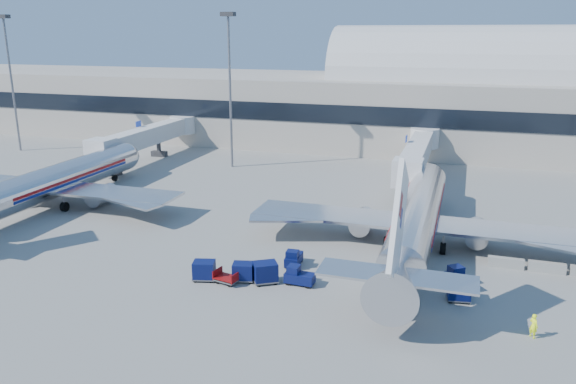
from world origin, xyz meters
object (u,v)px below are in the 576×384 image
(mast_west, at_px, (230,68))
(ramp_worker, at_px, (534,326))
(tug_lead, at_px, (299,276))
(cart_train_a, at_px, (266,272))
(cart_train_c, at_px, (204,270))
(tug_right, at_px, (459,278))
(jetbridge_near, at_px, (418,152))
(jetbridge_mid, at_px, (151,135))
(airliner_mid, at_px, (50,183))
(cart_open_red, at_px, (227,279))
(barrier_mid, at_px, (547,267))
(barrier_near, at_px, (506,263))
(mast_far_west, at_px, (9,63))
(cart_solo_far, at_px, (459,291))
(airliner_main, at_px, (417,218))
(cart_solo_near, at_px, (391,306))
(tug_left, at_px, (293,258))
(cart_train_b, at_px, (243,272))

(mast_west, relative_size, ramp_worker, 13.09)
(tug_lead, bearing_deg, mast_west, 122.96)
(cart_train_a, bearing_deg, tug_lead, -20.25)
(mast_west, height_order, cart_train_c, mast_west)
(mast_west, relative_size, tug_right, 8.29)
(jetbridge_near, bearing_deg, jetbridge_mid, 180.00)
(cart_train_a, distance_m, ramp_worker, 20.23)
(airliner_mid, bearing_deg, mast_west, 64.79)
(cart_open_red, bearing_deg, barrier_mid, 34.53)
(barrier_near, bearing_deg, cart_train_a, -153.74)
(mast_west, xyz_separation_m, cart_train_c, (14.07, -38.38, -13.92))
(airliner_mid, xyz_separation_m, cart_train_a, (31.09, -11.83, -2.00))
(mast_far_west, distance_m, cart_train_c, 67.75)
(airliner_mid, distance_m, cart_solo_far, 47.44)
(jetbridge_mid, xyz_separation_m, tug_lead, (36.16, -37.57, -3.22))
(jetbridge_near, distance_m, barrier_mid, 32.09)
(airliner_main, xyz_separation_m, cart_solo_near, (-0.34, -14.65, -2.01))
(tug_right, distance_m, tug_left, 13.97)
(airliner_mid, distance_m, mast_far_west, 39.68)
(cart_solo_far, xyz_separation_m, cart_open_red, (-18.13, -2.56, -0.45))
(cart_solo_far, bearing_deg, mast_west, 124.76)
(tug_lead, distance_m, tug_right, 12.90)
(jetbridge_mid, height_order, barrier_near, jetbridge_mid)
(mast_far_west, height_order, barrier_near, mast_far_west)
(jetbridge_mid, height_order, tug_left, jetbridge_mid)
(mast_far_west, bearing_deg, jetbridge_near, 0.68)
(ramp_worker, bearing_deg, jetbridge_mid, 8.17)
(tug_left, bearing_deg, cart_train_c, 126.25)
(jetbridge_near, distance_m, cart_solo_far, 37.36)
(mast_west, distance_m, barrier_mid, 51.92)
(airliner_mid, relative_size, cart_open_red, 16.98)
(cart_train_a, distance_m, cart_train_b, 1.89)
(airliner_mid, xyz_separation_m, ramp_worker, (51.16, -14.38, -2.06))
(airliner_mid, xyz_separation_m, jetbridge_near, (39.60, 26.30, 1.00))
(jetbridge_near, height_order, cart_solo_far, jetbridge_near)
(tug_right, xyz_separation_m, cart_train_a, (-15.10, -4.01, 0.19))
(mast_far_west, xyz_separation_m, cart_solo_near, (69.66, -40.15, -13.87))
(tug_left, distance_m, ramp_worker, 20.05)
(mast_far_west, xyz_separation_m, barrier_mid, (81.30, -28.00, -14.34))
(cart_train_a, bearing_deg, cart_train_b, 155.25)
(airliner_main, height_order, mast_west, mast_west)
(jetbridge_mid, relative_size, cart_solo_far, 14.18)
(jetbridge_mid, xyz_separation_m, barrier_near, (52.40, -28.81, -3.48))
(cart_open_red, relative_size, ramp_worker, 1.27)
(barrier_mid, bearing_deg, barrier_near, 180.00)
(jetbridge_mid, relative_size, mast_west, 1.22)
(jetbridge_mid, distance_m, mast_far_west, 27.82)
(barrier_near, distance_m, cart_train_b, 22.88)
(ramp_worker, bearing_deg, mast_west, -0.13)
(jetbridge_mid, distance_m, tug_lead, 52.25)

